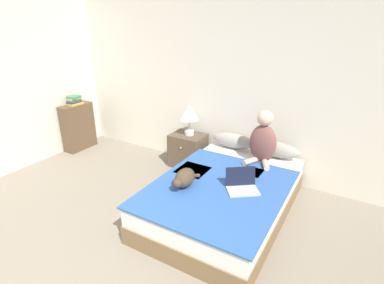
{
  "coord_description": "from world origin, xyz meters",
  "views": [
    {
      "loc": [
        1.83,
        -0.64,
        2.15
      ],
      "look_at": [
        0.14,
        2.22,
        0.79
      ],
      "focal_mm": 28.0,
      "sensor_mm": 36.0,
      "label": 1
    }
  ],
  "objects_px": {
    "laptop_open": "(242,186)",
    "book_stack_top": "(74,100)",
    "table_lamp": "(189,114)",
    "bookshelf": "(78,127)",
    "pillow_near": "(233,141)",
    "nightstand": "(188,150)",
    "bed": "(225,196)",
    "cat_tabby": "(184,178)",
    "person_sitting": "(263,140)",
    "pillow_far": "(276,149)"
  },
  "relations": [
    {
      "from": "laptop_open",
      "to": "nightstand",
      "type": "bearing_deg",
      "value": 106.12
    },
    {
      "from": "pillow_far",
      "to": "nightstand",
      "type": "xyz_separation_m",
      "value": [
        -1.33,
        -0.07,
        -0.29
      ]
    },
    {
      "from": "table_lamp",
      "to": "book_stack_top",
      "type": "relative_size",
      "value": 1.94
    },
    {
      "from": "bookshelf",
      "to": "pillow_near",
      "type": "bearing_deg",
      "value": 9.26
    },
    {
      "from": "bookshelf",
      "to": "bed",
      "type": "bearing_deg",
      "value": -8.81
    },
    {
      "from": "person_sitting",
      "to": "nightstand",
      "type": "bearing_deg",
      "value": 171.51
    },
    {
      "from": "pillow_near",
      "to": "cat_tabby",
      "type": "distance_m",
      "value": 1.29
    },
    {
      "from": "cat_tabby",
      "to": "laptop_open",
      "type": "xyz_separation_m",
      "value": [
        0.58,
        0.26,
        -0.05
      ]
    },
    {
      "from": "pillow_far",
      "to": "nightstand",
      "type": "relative_size",
      "value": 1.21
    },
    {
      "from": "bed",
      "to": "pillow_near",
      "type": "bearing_deg",
      "value": 108.21
    },
    {
      "from": "cat_tabby",
      "to": "nightstand",
      "type": "bearing_deg",
      "value": -155.88
    },
    {
      "from": "laptop_open",
      "to": "table_lamp",
      "type": "xyz_separation_m",
      "value": [
        -1.25,
        0.97,
        0.37
      ]
    },
    {
      "from": "cat_tabby",
      "to": "laptop_open",
      "type": "bearing_deg",
      "value": 108.43
    },
    {
      "from": "table_lamp",
      "to": "book_stack_top",
      "type": "distance_m",
      "value": 2.1
    },
    {
      "from": "pillow_near",
      "to": "nightstand",
      "type": "bearing_deg",
      "value": -174.3
    },
    {
      "from": "nightstand",
      "to": "bookshelf",
      "type": "xyz_separation_m",
      "value": [
        -2.04,
        -0.38,
        0.14
      ]
    },
    {
      "from": "bookshelf",
      "to": "table_lamp",
      "type": "bearing_deg",
      "value": 10.75
    },
    {
      "from": "pillow_far",
      "to": "person_sitting",
      "type": "xyz_separation_m",
      "value": [
        -0.11,
        -0.25,
        0.2
      ]
    },
    {
      "from": "table_lamp",
      "to": "pillow_near",
      "type": "bearing_deg",
      "value": 4.87
    },
    {
      "from": "person_sitting",
      "to": "book_stack_top",
      "type": "relative_size",
      "value": 2.83
    },
    {
      "from": "pillow_near",
      "to": "nightstand",
      "type": "distance_m",
      "value": 0.78
    },
    {
      "from": "nightstand",
      "to": "laptop_open",
      "type": "bearing_deg",
      "value": -37.17
    },
    {
      "from": "pillow_near",
      "to": "book_stack_top",
      "type": "height_order",
      "value": "book_stack_top"
    },
    {
      "from": "bed",
      "to": "bookshelf",
      "type": "bearing_deg",
      "value": 171.19
    },
    {
      "from": "bed",
      "to": "nightstand",
      "type": "xyz_separation_m",
      "value": [
        -1.03,
        0.85,
        0.04
      ]
    },
    {
      "from": "pillow_near",
      "to": "table_lamp",
      "type": "xyz_separation_m",
      "value": [
        -0.7,
        -0.06,
        0.31
      ]
    },
    {
      "from": "pillow_far",
      "to": "cat_tabby",
      "type": "relative_size",
      "value": 1.28
    },
    {
      "from": "table_lamp",
      "to": "pillow_far",
      "type": "bearing_deg",
      "value": 2.61
    },
    {
      "from": "laptop_open",
      "to": "book_stack_top",
      "type": "xyz_separation_m",
      "value": [
        -3.31,
        0.59,
        0.39
      ]
    },
    {
      "from": "bed",
      "to": "pillow_near",
      "type": "height_order",
      "value": "pillow_near"
    },
    {
      "from": "laptop_open",
      "to": "table_lamp",
      "type": "relative_size",
      "value": 0.88
    },
    {
      "from": "bed",
      "to": "cat_tabby",
      "type": "bearing_deg",
      "value": -132.71
    },
    {
      "from": "table_lamp",
      "to": "bookshelf",
      "type": "relative_size",
      "value": 0.59
    },
    {
      "from": "pillow_near",
      "to": "book_stack_top",
      "type": "xyz_separation_m",
      "value": [
        -2.77,
        -0.45,
        0.33
      ]
    },
    {
      "from": "cat_tabby",
      "to": "pillow_near",
      "type": "bearing_deg",
      "value": 173.16
    },
    {
      "from": "person_sitting",
      "to": "bookshelf",
      "type": "height_order",
      "value": "person_sitting"
    },
    {
      "from": "bookshelf",
      "to": "nightstand",
      "type": "bearing_deg",
      "value": 10.51
    },
    {
      "from": "person_sitting",
      "to": "laptop_open",
      "type": "bearing_deg",
      "value": -86.7
    },
    {
      "from": "laptop_open",
      "to": "bookshelf",
      "type": "distance_m",
      "value": 3.36
    },
    {
      "from": "book_stack_top",
      "to": "pillow_near",
      "type": "bearing_deg",
      "value": 9.19
    },
    {
      "from": "bookshelf",
      "to": "laptop_open",
      "type": "bearing_deg",
      "value": -9.99
    },
    {
      "from": "person_sitting",
      "to": "table_lamp",
      "type": "bearing_deg",
      "value": 170.83
    },
    {
      "from": "cat_tabby",
      "to": "bed",
      "type": "bearing_deg",
      "value": 131.8
    },
    {
      "from": "laptop_open",
      "to": "bookshelf",
      "type": "height_order",
      "value": "bookshelf"
    },
    {
      "from": "person_sitting",
      "to": "book_stack_top",
      "type": "xyz_separation_m",
      "value": [
        -3.27,
        -0.19,
        0.13
      ]
    },
    {
      "from": "book_stack_top",
      "to": "cat_tabby",
      "type": "bearing_deg",
      "value": -17.11
    },
    {
      "from": "laptop_open",
      "to": "table_lamp",
      "type": "bearing_deg",
      "value": 105.39
    },
    {
      "from": "bed",
      "to": "table_lamp",
      "type": "height_order",
      "value": "table_lamp"
    },
    {
      "from": "pillow_near",
      "to": "cat_tabby",
      "type": "xyz_separation_m",
      "value": [
        -0.03,
        -1.29,
        -0.01
      ]
    },
    {
      "from": "laptop_open",
      "to": "pillow_near",
      "type": "bearing_deg",
      "value": 81.13
    }
  ]
}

